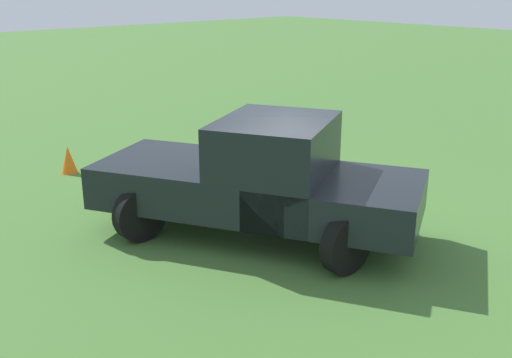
{
  "coord_description": "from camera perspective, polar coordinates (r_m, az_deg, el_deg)",
  "views": [
    {
      "loc": [
        6.59,
        6.51,
        3.75
      ],
      "look_at": [
        0.88,
        0.2,
        0.9
      ],
      "focal_mm": 42.06,
      "sensor_mm": 36.0,
      "label": 1
    }
  ],
  "objects": [
    {
      "name": "ground_plane",
      "position": [
        10.0,
        3.01,
        -3.56
      ],
      "size": [
        80.0,
        80.0,
        0.0
      ],
      "primitive_type": "plane",
      "color": "#477533"
    },
    {
      "name": "pickup_truck",
      "position": [
        8.92,
        0.75,
        0.27
      ],
      "size": [
        3.94,
        5.17,
        1.84
      ],
      "rotation": [
        0.0,
        0.0,
        5.2
      ],
      "color": "black",
      "rests_on": "ground_plane"
    },
    {
      "name": "traffic_cone",
      "position": [
        12.71,
        -17.4,
        1.76
      ],
      "size": [
        0.32,
        0.32,
        0.55
      ],
      "primitive_type": "cone",
      "color": "orange",
      "rests_on": "ground_plane"
    }
  ]
}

